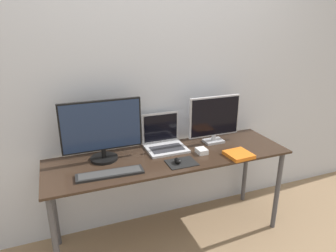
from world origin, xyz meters
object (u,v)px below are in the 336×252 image
(keyboard, at_px, (110,174))
(book, at_px, (239,155))
(mouse, at_px, (178,161))
(laptop, at_px, (164,140))
(monitor_right, at_px, (214,118))
(power_brick, at_px, (202,151))
(monitor_left, at_px, (102,130))

(keyboard, distance_m, book, 0.98)
(mouse, bearing_deg, keyboard, 178.85)
(laptop, xyz_separation_m, keyboard, (-0.50, -0.31, -0.06))
(keyboard, bearing_deg, monitor_right, 15.21)
(mouse, relative_size, power_brick, 0.80)
(book, bearing_deg, mouse, 173.51)
(monitor_left, height_order, book, monitor_left)
(monitor_left, distance_m, monitor_right, 0.93)
(monitor_left, bearing_deg, mouse, -28.48)
(laptop, relative_size, power_brick, 3.42)
(monitor_right, height_order, power_brick, monitor_right)
(mouse, xyz_separation_m, book, (0.49, -0.06, -0.01))
(keyboard, xyz_separation_m, power_brick, (0.74, 0.09, 0.01))
(keyboard, height_order, power_brick, power_brick)
(monitor_left, xyz_separation_m, keyboard, (-0.00, -0.25, -0.23))
(monitor_right, bearing_deg, monitor_left, -179.99)
(mouse, bearing_deg, monitor_left, 151.52)
(monitor_left, bearing_deg, power_brick, -12.93)
(power_brick, bearing_deg, mouse, -158.73)
(power_brick, bearing_deg, monitor_right, 40.37)
(monitor_left, xyz_separation_m, monitor_right, (0.93, 0.00, -0.02))
(laptop, distance_m, book, 0.60)
(monitor_right, xyz_separation_m, keyboard, (-0.93, -0.25, -0.20))
(monitor_left, distance_m, book, 1.05)
(keyboard, distance_m, mouse, 0.49)
(laptop, height_order, mouse, laptop)
(monitor_left, xyz_separation_m, laptop, (0.50, 0.05, -0.17))
(keyboard, bearing_deg, laptop, 31.34)
(keyboard, relative_size, power_brick, 4.93)
(keyboard, xyz_separation_m, book, (0.98, -0.07, 0.00))
(monitor_right, distance_m, book, 0.38)
(monitor_right, bearing_deg, mouse, -149.26)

